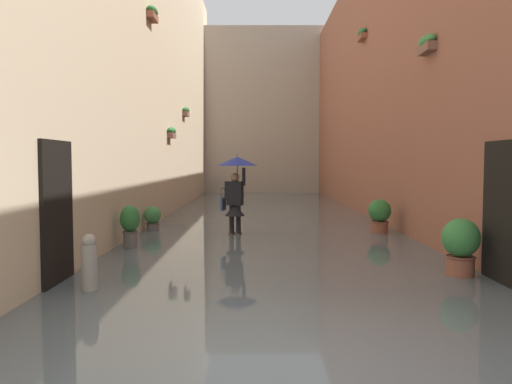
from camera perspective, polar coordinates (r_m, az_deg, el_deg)
ground_plane at (r=16.88m, az=1.17°, el=-2.95°), size 62.57×62.57×0.00m
flood_water at (r=16.87m, az=1.17°, el=-2.84°), size 7.48×31.03×0.07m
building_facade_left at (r=17.59m, az=15.46°, el=12.21°), size 2.04×29.03×9.20m
building_facade_right at (r=17.59m, az=-13.27°, el=15.28°), size 2.04×29.03×11.04m
building_facade_far at (r=30.33m, az=0.64°, el=9.07°), size 10.28×1.80×9.71m
person_wading at (r=12.50m, az=-2.28°, el=1.44°), size 1.01×1.01×2.08m
potted_plant_mid_right at (r=13.55m, az=-11.65°, el=-2.92°), size 0.44×0.44×0.71m
potted_plant_near_left at (r=13.15m, az=13.84°, el=-2.61°), size 0.58×0.58×0.93m
potted_plant_far_left at (r=8.65m, az=22.21°, el=-5.65°), size 0.59×0.59×0.98m
potted_plant_near_right at (r=10.98m, az=-14.11°, el=-3.62°), size 0.42×0.42×0.96m
mooring_bollard at (r=7.51m, az=-18.39°, el=-7.83°), size 0.23×0.23×0.87m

